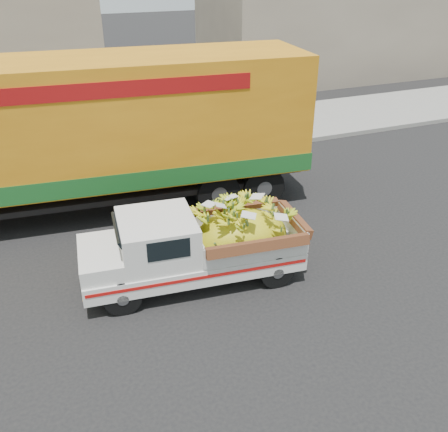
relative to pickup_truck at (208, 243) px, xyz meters
name	(u,v)px	position (x,y,z in m)	size (l,w,h in m)	color
ground	(171,277)	(-0.73, 0.31, -0.81)	(100.00, 100.00, 0.00)	black
curb	(112,168)	(-0.73, 6.42, -0.73)	(60.00, 0.25, 0.15)	gray
sidewalk	(100,146)	(-0.73, 8.52, -0.74)	(60.00, 4.00, 0.14)	gray
building_right	(341,15)	(13.27, 15.42, 2.19)	(14.00, 6.00, 6.00)	gray
pickup_truck	(208,243)	(0.00, 0.00, 0.00)	(4.43, 2.01, 1.51)	black
semi_trailer	(65,133)	(-2.11, 3.97, 1.31)	(12.04, 3.68, 3.80)	black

